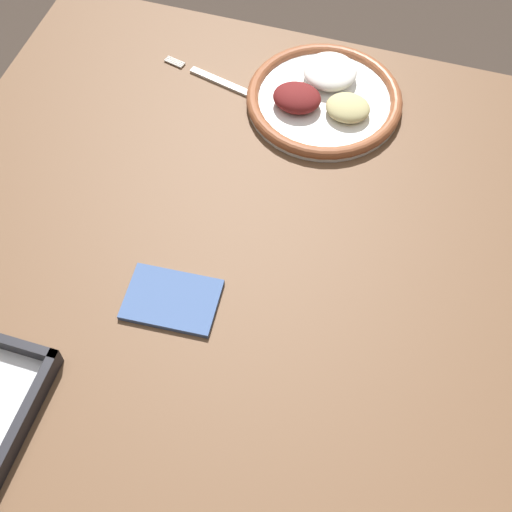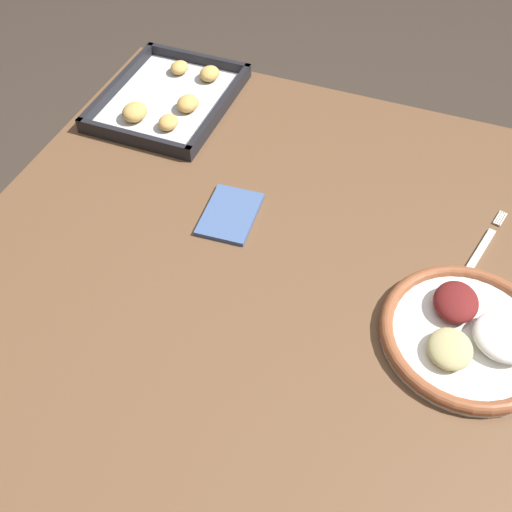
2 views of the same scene
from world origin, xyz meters
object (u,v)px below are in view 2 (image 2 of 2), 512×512
Objects in this scene: dinner_plate at (469,334)px; baking_tray at (170,99)px; napkin at (230,214)px; fork at (479,253)px.

dinner_plate is 0.82× the size of baking_tray.
dinner_plate reaches higher than napkin.
dinner_plate reaches higher than baking_tray.
baking_tray is 0.35m from napkin.
baking_tray is 2.36× the size of napkin.
dinner_plate is 0.17m from fork.
fork is 0.68m from baking_tray.
fork is at bearing -105.97° from baking_tray.
napkin is (-0.07, 0.41, 0.00)m from fork.
fork is 1.55× the size of napkin.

